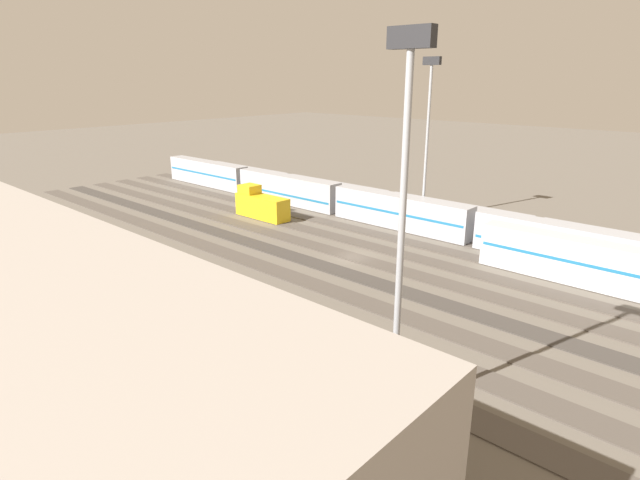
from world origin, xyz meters
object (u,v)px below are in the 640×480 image
object	(u,v)px
train_on_track_3	(261,205)
light_mast_1	(404,184)
train_on_track_0	(441,214)
light_mast_2	(428,118)
train_on_track_1	(400,212)

from	to	relation	value
train_on_track_3	light_mast_1	world-z (taller)	light_mast_1
train_on_track_0	light_mast_2	bearing A→B (deg)	-24.97
train_on_track_3	light_mast_2	size ratio (longest dim) A/B	0.40
train_on_track_3	light_mast_2	distance (m)	29.63
light_mast_1	light_mast_2	xyz separation A→B (m)	(25.22, -45.04, 0.12)
train_on_track_1	train_on_track_0	size ratio (longest dim) A/B	1.04
train_on_track_1	train_on_track_0	world-z (taller)	train_on_track_1
train_on_track_3	train_on_track_1	world-z (taller)	same
train_on_track_1	train_on_track_3	bearing A→B (deg)	26.42
light_mast_1	train_on_track_1	bearing A→B (deg)	-56.70
train_on_track_1	light_mast_1	bearing A→B (deg)	123.30
train_on_track_3	train_on_track_1	distance (m)	22.48
train_on_track_3	light_mast_1	size ratio (longest dim) A/B	0.41
train_on_track_3	train_on_track_1	size ratio (longest dim) A/B	0.08
train_on_track_0	light_mast_1	bearing A→B (deg)	115.88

